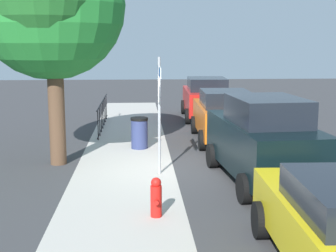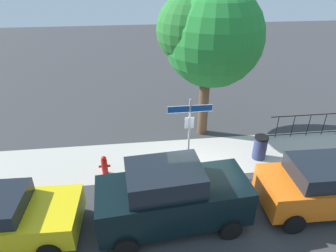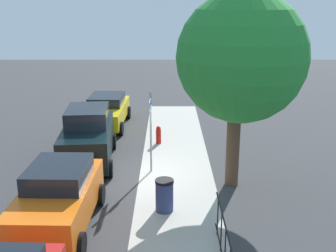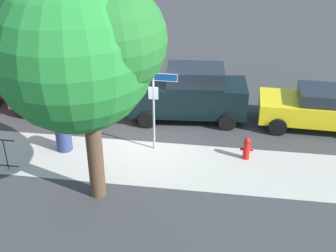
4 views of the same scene
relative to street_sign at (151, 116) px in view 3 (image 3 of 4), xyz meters
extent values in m
plane|color=#38383A|center=(0.33, -0.40, -2.06)|extent=(60.00, 60.00, 0.00)
cube|color=#B0AAA2|center=(2.33, 0.90, -2.06)|extent=(24.00, 2.60, 0.00)
cylinder|color=#9EA0A5|center=(0.00, 0.00, -0.59)|extent=(0.07, 0.07, 2.96)
cube|color=#144799|center=(0.00, 0.00, 0.54)|extent=(1.52, 0.02, 0.22)
cube|color=white|center=(0.00, 0.00, 0.54)|extent=(1.55, 0.02, 0.25)
cube|color=silver|center=(0.00, 0.02, -0.01)|extent=(0.32, 0.02, 0.42)
cylinder|color=brown|center=(1.16, 2.73, -0.73)|extent=(0.44, 0.44, 2.68)
sphere|color=#2E842D|center=(1.60, 3.05, 2.56)|extent=(2.83, 2.83, 2.83)
sphere|color=#258231|center=(1.41, 2.83, 2.23)|extent=(3.99, 3.99, 3.99)
sphere|color=#25702A|center=(0.52, 2.82, 2.56)|extent=(2.77, 2.77, 2.77)
cube|color=gold|center=(-5.67, -2.40, -1.37)|extent=(4.32, 1.90, 0.74)
cube|color=black|center=(-5.93, -2.40, -0.78)|extent=(2.10, 1.62, 0.44)
cylinder|color=black|center=(-4.20, -1.56, -1.74)|extent=(0.65, 0.24, 0.64)
cylinder|color=black|center=(-4.25, -3.33, -1.74)|extent=(0.65, 0.24, 0.64)
cylinder|color=black|center=(-7.10, -1.47, -1.74)|extent=(0.65, 0.24, 0.64)
cylinder|color=black|center=(-7.15, -3.25, -1.74)|extent=(0.65, 0.24, 0.64)
cube|color=black|center=(-0.87, -2.41, -1.17)|extent=(4.45, 2.06, 1.14)
cube|color=black|center=(-1.13, -2.43, -0.30)|extent=(2.19, 1.67, 0.61)
cylinder|color=black|center=(0.52, -1.44, -1.74)|extent=(0.66, 0.27, 0.64)
cylinder|color=black|center=(0.66, -3.15, -1.74)|extent=(0.66, 0.27, 0.64)
cylinder|color=black|center=(-2.41, -1.67, -1.74)|extent=(0.66, 0.27, 0.64)
cylinder|color=black|center=(-2.27, -3.38, -1.74)|extent=(0.66, 0.27, 0.64)
cube|color=orange|center=(3.93, -2.34, -1.29)|extent=(4.07, 1.83, 0.90)
cube|color=black|center=(3.68, -2.34, -0.59)|extent=(1.97, 1.57, 0.51)
cylinder|color=black|center=(5.32, -1.51, -1.74)|extent=(0.65, 0.24, 0.64)
cylinder|color=black|center=(5.28, -3.24, -1.74)|extent=(0.65, 0.24, 0.64)
cylinder|color=black|center=(2.58, -1.45, -1.74)|extent=(0.65, 0.24, 0.64)
cylinder|color=black|center=(2.53, -3.17, -1.74)|extent=(0.65, 0.24, 0.64)
cylinder|color=black|center=(6.54, 1.90, -1.01)|extent=(5.16, 0.04, 0.04)
cylinder|color=black|center=(4.33, 1.90, -1.54)|extent=(0.03, 0.03, 1.05)
cylinder|color=black|center=(5.07, 1.90, -1.54)|extent=(0.03, 0.03, 1.05)
cylinder|color=black|center=(5.81, 1.90, -1.54)|extent=(0.03, 0.03, 1.05)
cylinder|color=red|center=(-3.07, 0.20, -1.75)|extent=(0.22, 0.22, 0.62)
sphere|color=red|center=(-3.07, 0.20, -1.38)|extent=(0.20, 0.20, 0.20)
cylinder|color=red|center=(-3.23, 0.20, -1.72)|extent=(0.10, 0.09, 0.09)
cylinder|color=red|center=(-2.91, 0.20, -1.72)|extent=(0.10, 0.09, 0.09)
cylinder|color=navy|center=(2.98, 0.50, -1.61)|extent=(0.52, 0.52, 0.90)
cylinder|color=black|center=(2.98, 0.50, -1.12)|extent=(0.55, 0.55, 0.08)
camera|label=1|loc=(-12.00, 0.52, 1.29)|focal=51.91mm
camera|label=2|loc=(-1.78, -8.64, 4.84)|focal=31.25mm
camera|label=3|loc=(14.12, 0.60, 3.89)|focal=44.90mm
camera|label=4|loc=(-2.27, 12.41, 5.60)|focal=46.32mm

